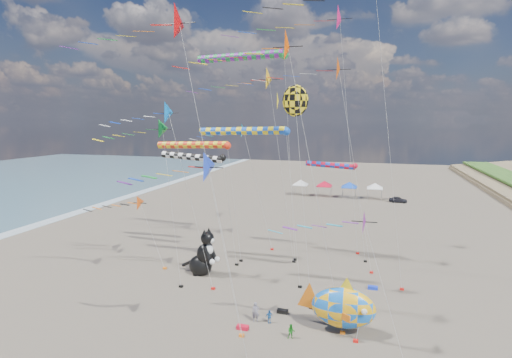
{
  "coord_description": "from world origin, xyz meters",
  "views": [
    {
      "loc": [
        8.08,
        -21.9,
        15.77
      ],
      "look_at": [
        -1.77,
        12.0,
        10.52
      ],
      "focal_mm": 28.0,
      "sensor_mm": 36.0,
      "label": 1
    }
  ],
  "objects_px": {
    "cat_inflatable": "(203,251)",
    "fish_inflatable": "(342,307)",
    "child_green": "(291,332)",
    "child_blue": "(269,317)",
    "person_adult": "(256,312)",
    "parked_car": "(398,200)"
  },
  "relations": [
    {
      "from": "parked_car",
      "to": "child_blue",
      "type": "bearing_deg",
      "value": 167.89
    },
    {
      "from": "cat_inflatable",
      "to": "child_green",
      "type": "relative_size",
      "value": 4.47
    },
    {
      "from": "fish_inflatable",
      "to": "person_adult",
      "type": "distance_m",
      "value": 6.76
    },
    {
      "from": "child_blue",
      "to": "parked_car",
      "type": "height_order",
      "value": "parked_car"
    },
    {
      "from": "parked_car",
      "to": "person_adult",
      "type": "bearing_deg",
      "value": 166.79
    },
    {
      "from": "cat_inflatable",
      "to": "fish_inflatable",
      "type": "xyz_separation_m",
      "value": [
        14.59,
        -7.69,
        -0.45
      ]
    },
    {
      "from": "parked_car",
      "to": "cat_inflatable",
      "type": "bearing_deg",
      "value": 155.34
    },
    {
      "from": "cat_inflatable",
      "to": "parked_car",
      "type": "relative_size",
      "value": 1.48
    },
    {
      "from": "fish_inflatable",
      "to": "child_blue",
      "type": "distance_m",
      "value": 5.76
    },
    {
      "from": "fish_inflatable",
      "to": "cat_inflatable",
      "type": "bearing_deg",
      "value": 152.19
    },
    {
      "from": "parked_car",
      "to": "fish_inflatable",
      "type": "bearing_deg",
      "value": 173.86
    },
    {
      "from": "person_adult",
      "to": "child_green",
      "type": "relative_size",
      "value": 1.44
    },
    {
      "from": "cat_inflatable",
      "to": "person_adult",
      "type": "bearing_deg",
      "value": -34.07
    },
    {
      "from": "person_adult",
      "to": "parked_car",
      "type": "bearing_deg",
      "value": 52.9
    },
    {
      "from": "fish_inflatable",
      "to": "child_green",
      "type": "height_order",
      "value": "fish_inflatable"
    },
    {
      "from": "fish_inflatable",
      "to": "person_adult",
      "type": "height_order",
      "value": "fish_inflatable"
    },
    {
      "from": "fish_inflatable",
      "to": "person_adult",
      "type": "bearing_deg",
      "value": -178.6
    },
    {
      "from": "child_blue",
      "to": "parked_car",
      "type": "relative_size",
      "value": 0.32
    },
    {
      "from": "fish_inflatable",
      "to": "child_green",
      "type": "relative_size",
      "value": 5.73
    },
    {
      "from": "cat_inflatable",
      "to": "child_green",
      "type": "height_order",
      "value": "cat_inflatable"
    },
    {
      "from": "person_adult",
      "to": "parked_car",
      "type": "height_order",
      "value": "person_adult"
    },
    {
      "from": "child_blue",
      "to": "parked_car",
      "type": "xyz_separation_m",
      "value": [
        12.43,
        51.53,
        0.03
      ]
    }
  ]
}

